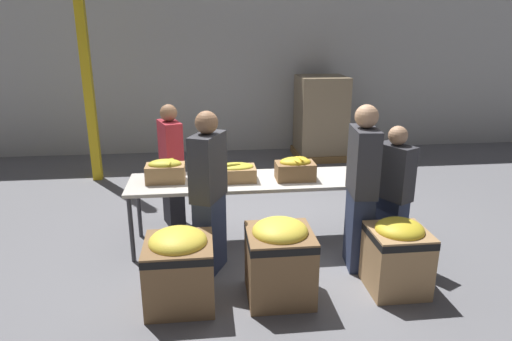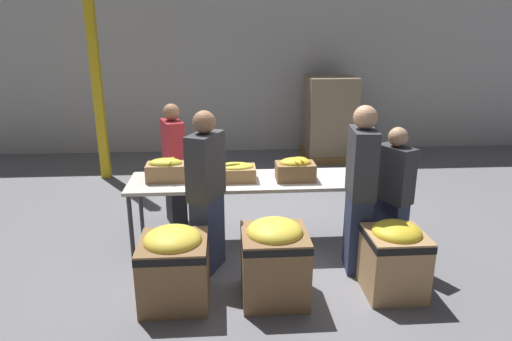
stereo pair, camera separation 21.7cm
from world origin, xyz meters
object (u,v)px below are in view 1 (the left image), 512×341
(banana_box_3, at_px, (371,167))
(volunteer_3, at_px, (392,195))
(donation_bin_0, at_px, (179,265))
(donation_bin_1, at_px, (280,257))
(sorting_table, at_px, (266,183))
(volunteer_1, at_px, (361,190))
(volunteer_0, at_px, (209,194))
(donation_bin_2, at_px, (397,253))
(banana_box_0, at_px, (165,171))
(support_pillar, at_px, (85,60))
(volunteer_2, at_px, (172,167))
(banana_box_2, at_px, (295,168))
(pallet_stack_0, at_px, (321,118))
(banana_box_1, at_px, (235,172))

(banana_box_3, relative_size, volunteer_3, 0.25)
(donation_bin_0, xyz_separation_m, donation_bin_1, (0.95, -0.00, 0.03))
(sorting_table, bearing_deg, volunteer_1, -36.94)
(volunteer_3, bearing_deg, banana_box_3, -19.07)
(sorting_table, relative_size, volunteer_0, 1.84)
(volunteer_1, relative_size, donation_bin_2, 2.40)
(banana_box_0, height_order, support_pillar, support_pillar)
(banana_box_0, bearing_deg, volunteer_2, 87.73)
(sorting_table, distance_m, volunteer_3, 1.43)
(support_pillar, bearing_deg, donation_bin_1, -57.09)
(banana_box_2, relative_size, support_pillar, 0.11)
(volunteer_0, height_order, donation_bin_1, volunteer_0)
(volunteer_3, bearing_deg, donation_bin_1, 87.15)
(banana_box_0, xyz_separation_m, volunteer_3, (2.48, -0.59, -0.18))
(volunteer_2, xyz_separation_m, pallet_stack_0, (2.72, 2.99, -0.00))
(banana_box_1, relative_size, volunteer_1, 0.26)
(sorting_table, xyz_separation_m, donation_bin_2, (1.14, -1.19, -0.37))
(pallet_stack_0, bearing_deg, volunteer_3, -93.63)
(banana_box_2, height_order, donation_bin_1, banana_box_2)
(banana_box_2, bearing_deg, banana_box_1, 176.23)
(volunteer_2, bearing_deg, banana_box_3, 53.09)
(sorting_table, bearing_deg, donation_bin_2, -46.19)
(support_pillar, bearing_deg, sorting_table, -46.74)
(sorting_table, relative_size, volunteer_2, 1.99)
(sorting_table, relative_size, banana_box_2, 7.13)
(volunteer_0, bearing_deg, volunteer_3, -64.40)
(volunteer_2, relative_size, donation_bin_1, 2.00)
(support_pillar, bearing_deg, volunteer_2, -55.30)
(banana_box_1, relative_size, banana_box_3, 1.22)
(banana_box_1, xyz_separation_m, support_pillar, (-2.19, 2.72, 1.09))
(banana_box_2, bearing_deg, support_pillar, 136.19)
(donation_bin_1, bearing_deg, sorting_table, 88.80)
(volunteer_0, distance_m, support_pillar, 3.95)
(volunteer_3, relative_size, donation_bin_0, 2.03)
(volunteer_0, xyz_separation_m, pallet_stack_0, (2.26, 4.23, -0.07))
(volunteer_0, relative_size, pallet_stack_0, 1.08)
(donation_bin_2, bearing_deg, donation_bin_0, -180.00)
(banana_box_2, bearing_deg, volunteer_2, 153.87)
(donation_bin_1, height_order, pallet_stack_0, pallet_stack_0)
(donation_bin_0, xyz_separation_m, pallet_stack_0, (2.56, 4.84, 0.40))
(sorting_table, distance_m, banana_box_1, 0.39)
(banana_box_2, xyz_separation_m, donation_bin_2, (0.81, -1.13, -0.55))
(banana_box_3, relative_size, donation_bin_0, 0.51)
(sorting_table, bearing_deg, volunteer_3, -23.05)
(donation_bin_2, bearing_deg, volunteer_1, 114.29)
(donation_bin_1, bearing_deg, banana_box_0, 132.77)
(sorting_table, height_order, support_pillar, support_pillar)
(banana_box_2, bearing_deg, donation_bin_0, -139.06)
(banana_box_0, xyz_separation_m, volunteer_2, (0.02, 0.63, -0.15))
(volunteer_3, height_order, pallet_stack_0, pallet_stack_0)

